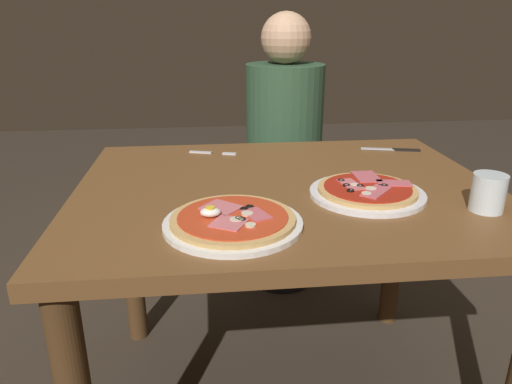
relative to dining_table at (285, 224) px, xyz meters
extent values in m
cube|color=brown|center=(0.00, 0.00, 0.09)|extent=(1.11, 0.89, 0.04)
cylinder|color=#4A3018|center=(-0.50, 0.39, -0.27)|extent=(0.07, 0.07, 0.70)
cylinder|color=#4A3018|center=(0.50, 0.39, -0.27)|extent=(0.07, 0.07, 0.70)
cylinder|color=white|center=(-0.16, -0.25, 0.12)|extent=(0.30, 0.30, 0.01)
cylinder|color=tan|center=(-0.16, -0.25, 0.13)|extent=(0.27, 0.27, 0.01)
cylinder|color=red|center=(-0.16, -0.25, 0.14)|extent=(0.24, 0.24, 0.00)
torus|color=black|center=(-0.12, -0.21, 0.14)|extent=(0.02, 0.02, 0.00)
torus|color=black|center=(-0.15, -0.27, 0.14)|extent=(0.02, 0.02, 0.00)
torus|color=black|center=(-0.13, -0.22, 0.14)|extent=(0.02, 0.02, 0.00)
torus|color=black|center=(-0.14, -0.28, 0.14)|extent=(0.02, 0.02, 0.00)
cube|color=#D16B70|center=(-0.18, -0.21, 0.14)|extent=(0.10, 0.10, 0.00)
cube|color=#C65B66|center=(-0.11, -0.25, 0.14)|extent=(0.07, 0.08, 0.00)
cube|color=#D16B70|center=(-0.17, -0.29, 0.14)|extent=(0.09, 0.09, 0.00)
cylinder|color=beige|center=(-0.13, -0.25, 0.14)|extent=(0.03, 0.03, 0.00)
cylinder|color=beige|center=(-0.13, -0.31, 0.14)|extent=(0.02, 0.02, 0.00)
cylinder|color=beige|center=(-0.15, -0.28, 0.14)|extent=(0.03, 0.03, 0.00)
ellipsoid|color=white|center=(-0.21, -0.25, 0.15)|extent=(0.04, 0.03, 0.02)
cylinder|color=yellow|center=(-0.21, -0.25, 0.16)|extent=(0.02, 0.02, 0.00)
cylinder|color=white|center=(0.19, -0.10, 0.12)|extent=(0.29, 0.29, 0.01)
cylinder|color=tan|center=(0.19, -0.10, 0.13)|extent=(0.25, 0.25, 0.01)
cylinder|color=#A82314|center=(0.19, -0.10, 0.14)|extent=(0.22, 0.22, 0.00)
torus|color=black|center=(0.14, -0.13, 0.14)|extent=(0.02, 0.02, 0.00)
torus|color=black|center=(0.23, -0.10, 0.14)|extent=(0.02, 0.02, 0.00)
torus|color=black|center=(0.13, -0.06, 0.14)|extent=(0.02, 0.02, 0.00)
torus|color=black|center=(0.14, -0.09, 0.14)|extent=(0.02, 0.02, 0.00)
torus|color=black|center=(0.17, -0.10, 0.14)|extent=(0.02, 0.02, 0.00)
cube|color=#C65B66|center=(0.26, -0.09, 0.14)|extent=(0.09, 0.06, 0.00)
cube|color=#D16B70|center=(0.15, -0.09, 0.14)|extent=(0.05, 0.09, 0.00)
cube|color=#C65B66|center=(0.21, -0.03, 0.14)|extent=(0.06, 0.09, 0.00)
cube|color=#C65B66|center=(0.20, -0.14, 0.14)|extent=(0.10, 0.10, 0.00)
cylinder|color=beige|center=(0.19, -0.12, 0.14)|extent=(0.03, 0.03, 0.00)
cylinder|color=beige|center=(0.16, -0.09, 0.14)|extent=(0.02, 0.02, 0.00)
cylinder|color=beige|center=(0.17, -0.16, 0.14)|extent=(0.02, 0.02, 0.00)
cylinder|color=silver|center=(0.43, -0.22, 0.16)|extent=(0.08, 0.08, 0.09)
cylinder|color=silver|center=(0.43, -0.22, 0.13)|extent=(0.07, 0.07, 0.04)
cube|color=silver|center=(-0.23, 0.34, 0.12)|extent=(0.08, 0.03, 0.00)
cube|color=silver|center=(-0.14, 0.30, 0.12)|extent=(0.04, 0.01, 0.00)
cube|color=silver|center=(-0.14, 0.31, 0.12)|extent=(0.04, 0.01, 0.00)
cube|color=silver|center=(-0.14, 0.31, 0.12)|extent=(0.04, 0.01, 0.00)
cube|color=silver|center=(-0.13, 0.32, 0.12)|extent=(0.04, 0.01, 0.00)
cube|color=silver|center=(0.36, 0.31, 0.12)|extent=(0.11, 0.05, 0.00)
cube|color=black|center=(0.46, 0.29, 0.12)|extent=(0.09, 0.04, 0.01)
cylinder|color=black|center=(0.12, 0.75, -0.39)|extent=(0.29, 0.29, 0.46)
cylinder|color=#2D4C33|center=(0.12, 0.75, 0.10)|extent=(0.32, 0.32, 0.52)
sphere|color=tan|center=(0.12, 0.75, 0.46)|extent=(0.20, 0.20, 0.20)
camera|label=1|loc=(-0.21, -1.19, 0.55)|focal=33.41mm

